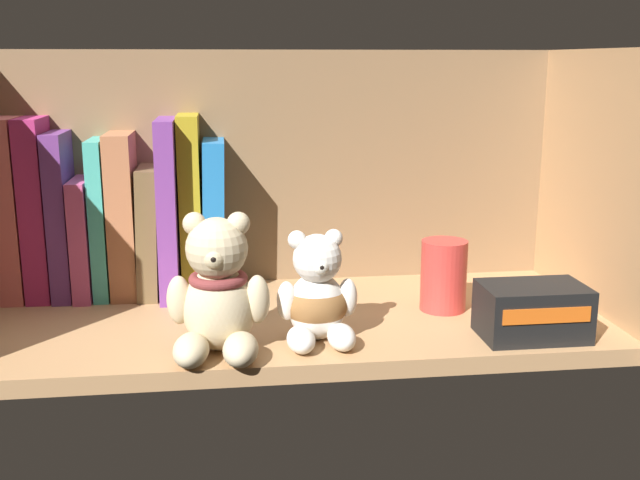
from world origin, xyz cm
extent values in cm
cube|color=tan|center=(0.00, 0.00, 1.00)|extent=(74.85, 31.25, 2.00)
cube|color=brown|center=(0.00, 16.22, 16.80)|extent=(77.25, 1.20, 33.61)
cube|color=tan|center=(38.23, 0.00, 16.80)|extent=(1.60, 33.65, 33.61)
cube|color=#C86060|center=(-34.51, 12.39, 13.66)|extent=(2.84, 9.67, 23.32)
cube|color=#A42763|center=(-31.35, 12.39, 13.65)|extent=(3.00, 9.81, 23.30)
cube|color=#65327D|center=(-28.41, 12.39, 12.74)|extent=(2.42, 10.45, 21.48)
cube|color=#BD4B82|center=(-25.86, 12.39, 9.75)|extent=(2.22, 11.33, 15.51)
cube|color=#41B0A3|center=(-23.55, 12.39, 12.27)|extent=(1.93, 10.33, 20.54)
cube|color=#A96843|center=(-20.69, 12.39, 12.63)|extent=(3.32, 10.62, 21.26)
cube|color=brown|center=(-17.50, 12.39, 10.45)|extent=(3.07, 11.48, 16.96)
cube|color=#743890|center=(-14.79, 12.39, 13.54)|extent=(2.55, 14.73, 23.11)
cube|color=#A6901D|center=(-12.02, 12.39, 13.74)|extent=(2.71, 9.66, 23.48)
cube|color=blue|center=(-9.08, 12.39, 12.11)|extent=(3.24, 10.92, 20.29)
ellipsoid|color=beige|center=(-8.53, -9.92, 6.56)|extent=(7.75, 7.11, 9.12)
sphere|color=beige|center=(-8.57, -10.38, 13.27)|extent=(6.49, 6.49, 6.49)
sphere|color=beige|center=(-10.79, -9.71, 15.80)|extent=(2.43, 2.43, 2.43)
sphere|color=beige|center=(-6.27, -10.14, 15.80)|extent=(2.43, 2.43, 2.43)
sphere|color=beige|center=(-8.79, -12.67, 12.88)|extent=(2.43, 2.43, 2.43)
sphere|color=black|center=(-8.87, -13.52, 12.95)|extent=(0.85, 0.85, 0.85)
ellipsoid|color=beige|center=(-11.44, -14.00, 3.62)|extent=(4.21, 6.40, 3.24)
ellipsoid|color=beige|center=(-6.44, -14.48, 3.62)|extent=(4.21, 6.40, 3.24)
ellipsoid|color=beige|center=(-12.66, -9.99, 7.70)|extent=(2.87, 2.87, 5.27)
ellipsoid|color=beige|center=(-4.48, -10.77, 7.70)|extent=(2.87, 2.87, 5.27)
torus|color=brown|center=(-8.53, -9.92, 9.84)|extent=(6.23, 6.23, 1.17)
ellipsoid|color=white|center=(2.15, -8.09, 5.77)|extent=(6.41, 5.88, 7.54)
sphere|color=white|center=(2.17, -8.47, 11.32)|extent=(5.36, 5.36, 5.36)
sphere|color=white|center=(0.27, -8.18, 13.41)|extent=(2.01, 2.01, 2.01)
sphere|color=white|center=(4.02, -8.00, 13.41)|extent=(2.01, 2.01, 2.01)
sphere|color=white|center=(2.26, -10.37, 11.00)|extent=(2.01, 2.01, 2.01)
sphere|color=black|center=(2.30, -11.07, 11.05)|extent=(0.70, 0.70, 0.70)
ellipsoid|color=white|center=(0.25, -11.77, 3.34)|extent=(3.26, 5.17, 2.68)
ellipsoid|color=white|center=(4.40, -11.56, 3.34)|extent=(3.26, 5.17, 2.68)
ellipsoid|color=white|center=(-1.22, -8.63, 6.71)|extent=(2.28, 2.28, 4.36)
ellipsoid|color=white|center=(5.56, -8.30, 6.71)|extent=(2.28, 2.28, 4.36)
ellipsoid|color=brown|center=(2.15, -8.09, 5.96)|extent=(6.94, 6.41, 5.28)
cylinder|color=#C63833|center=(18.94, 0.10, 6.39)|extent=(5.67, 5.67, 8.78)
cube|color=black|center=(26.08, -10.58, 5.00)|extent=(11.52, 7.45, 6.00)
cube|color=orange|center=(26.08, -14.38, 5.75)|extent=(9.79, 0.16, 1.68)
camera|label=1|loc=(-7.66, -87.17, 32.24)|focal=42.54mm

